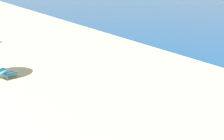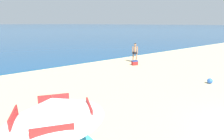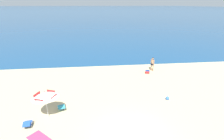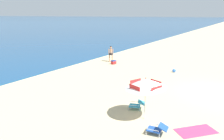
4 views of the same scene
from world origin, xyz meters
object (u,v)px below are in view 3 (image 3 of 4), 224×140
Objects in this scene: cooler_box at (147,72)px; beach_towel at (40,140)px; lounge_chair_under_umbrella at (61,107)px; person_standing_near_shore at (152,63)px; beach_ball at (168,98)px; lounge_chair_beside_umbrella at (28,123)px; beach_umbrella_striped_main at (45,95)px.

beach_towel is at bearing -134.60° from cooler_box.
person_standing_near_shore is at bearing 37.67° from lounge_chair_under_umbrella.
lounge_chair_beside_umbrella is at bearing -167.62° from beach_ball.
lounge_chair_beside_umbrella is 15.52m from person_standing_near_shore.
cooler_box reaches higher than beach_towel.
beach_towel is (1.16, -1.39, -0.27)m from lounge_chair_beside_umbrella.
lounge_chair_under_umbrella is 3.18× the size of beach_ball.
beach_umbrella_striped_main is 1.98m from lounge_chair_under_umbrella.
beach_umbrella_striped_main is 3.08m from beach_towel.
lounge_chair_beside_umbrella is at bearing -141.84° from cooler_box.
person_standing_near_shore is 3.04× the size of cooler_box.
lounge_chair_under_umbrella is at bearing -142.33° from person_standing_near_shore.
cooler_box is 0.32× the size of beach_towel.
cooler_box is 6.39m from beach_ball.
lounge_chair_beside_umbrella is 1.83m from beach_towel.
beach_umbrella_striped_main is 1.56× the size of beach_towel.
beach_umbrella_striped_main is 12.86m from cooler_box.
beach_umbrella_striped_main reaches higher than lounge_chair_beside_umbrella.
lounge_chair_under_umbrella is 0.56× the size of beach_towel.
person_standing_near_shore is at bearing 44.78° from cooler_box.
beach_umbrella_striped_main is 1.62× the size of person_standing_near_shore.
cooler_box is (10.12, 7.76, -1.66)m from beach_umbrella_striped_main.
person_standing_near_shore is 0.97× the size of beach_towel.
beach_towel is (-0.83, -3.27, -0.27)m from lounge_chair_under_umbrella.
lounge_chair_under_umbrella is 2.73m from lounge_chair_beside_umbrella.
beach_towel is (0.04, -2.46, -1.85)m from beach_umbrella_striped_main.
lounge_chair_beside_umbrella is at bearing -136.29° from beach_umbrella_striped_main.
person_standing_near_shore is at bearing 45.35° from beach_towel.
cooler_box is 14.36m from beach_towel.
beach_umbrella_striped_main is at bearing 90.90° from beach_towel.
cooler_box is (9.25, 6.95, -0.07)m from lounge_chair_under_umbrella.
beach_umbrella_striped_main is 2.81× the size of lounge_chair_under_umbrella.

